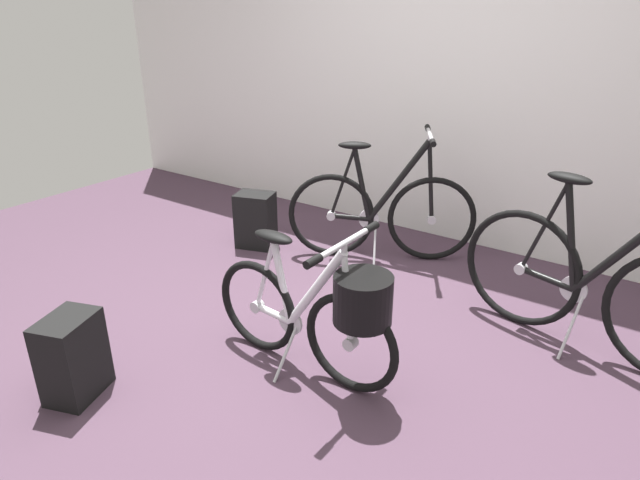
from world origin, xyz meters
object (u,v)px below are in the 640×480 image
object	(u,v)px
folding_bike_foreground	(323,310)
display_bike_left	(594,285)
display_bike_right	(381,212)
handbag_on_floor	(256,220)
backpack_on_floor	(72,357)

from	to	relation	value
folding_bike_foreground	display_bike_left	size ratio (longest dim) A/B	0.75
display_bike_right	display_bike_left	bearing A→B (deg)	-15.24
folding_bike_foreground	display_bike_left	world-z (taller)	display_bike_left
display_bike_left	handbag_on_floor	xyz separation A→B (m)	(-2.28, 0.05, -0.17)
folding_bike_foreground	backpack_on_floor	distance (m)	1.15
folding_bike_foreground	handbag_on_floor	xyz separation A→B (m)	(-1.30, 1.01, -0.17)
folding_bike_foreground	backpack_on_floor	bearing A→B (deg)	-138.60
handbag_on_floor	backpack_on_floor	bearing A→B (deg)	-75.91
display_bike_right	handbag_on_floor	distance (m)	0.93
display_bike_left	folding_bike_foreground	bearing A→B (deg)	-135.36
display_bike_right	backpack_on_floor	bearing A→B (deg)	-100.99
folding_bike_foreground	backpack_on_floor	xyz separation A→B (m)	(-0.86, -0.75, -0.17)
handbag_on_floor	display_bike_right	bearing A→B (deg)	21.86
folding_bike_foreground	handbag_on_floor	size ratio (longest dim) A/B	2.60
display_bike_right	backpack_on_floor	distance (m)	2.15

